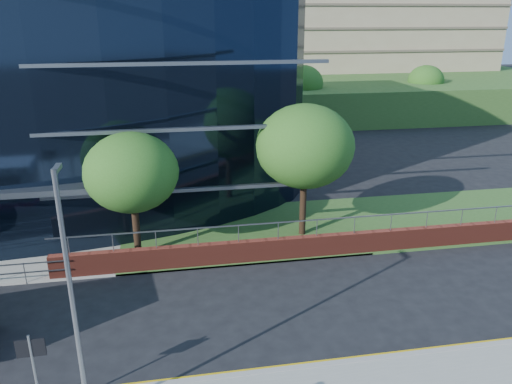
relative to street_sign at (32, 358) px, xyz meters
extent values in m
cube|color=#2D511E|center=(19.50, 12.59, -2.09)|extent=(36.00, 8.00, 0.12)
cube|color=maroon|center=(15.50, 8.89, -1.55)|extent=(34.00, 0.40, 1.20)
cube|color=slate|center=(15.50, 8.89, -0.07)|extent=(34.00, 0.06, 0.06)
cube|color=#2D511E|center=(27.50, 57.59, -0.15)|extent=(60.00, 42.00, 4.00)
cylinder|color=slate|center=(0.00, -0.01, -0.60)|extent=(0.08, 0.08, 2.80)
cube|color=black|center=(0.00, 0.01, 0.35)|extent=(0.85, 0.06, 0.60)
cylinder|color=black|center=(2.50, 10.59, -0.61)|extent=(0.36, 0.36, 3.08)
ellipsoid|color=#234714|center=(2.50, 10.59, 2.40)|extent=(4.62, 4.62, 3.93)
cylinder|color=black|center=(11.50, 11.59, -0.39)|extent=(0.36, 0.36, 3.52)
ellipsoid|color=#234714|center=(11.50, 11.59, 3.05)|extent=(5.28, 5.28, 4.49)
cylinder|color=black|center=(19.50, 41.59, -0.61)|extent=(0.36, 0.36, 3.08)
ellipsoid|color=#234714|center=(19.50, 41.59, 2.40)|extent=(4.62, 4.62, 3.93)
cylinder|color=black|center=(35.50, 43.59, -0.72)|extent=(0.36, 0.36, 2.86)
ellipsoid|color=#234714|center=(35.50, 43.59, 2.08)|extent=(4.29, 4.29, 3.65)
cylinder|color=slate|center=(1.50, -0.61, 2.00)|extent=(0.14, 0.14, 8.00)
cube|color=slate|center=(1.50, -0.26, 5.90)|extent=(0.15, 0.70, 0.12)
camera|label=1|loc=(4.42, -13.32, 9.67)|focal=35.00mm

